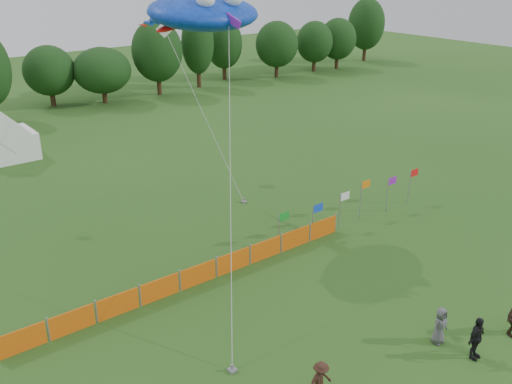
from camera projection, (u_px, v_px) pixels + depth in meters
ground at (355, 372)px, 20.99m from camera, size 160.00×160.00×0.00m
treeline at (15, 71)px, 53.11m from camera, size 104.57×8.78×8.36m
tent_right at (0, 138)px, 42.24m from camera, size 4.68×3.74×3.30m
barrier_fence at (198, 275)px, 26.39m from camera, size 17.90×0.06×1.00m
flag_row at (354, 200)px, 32.17m from camera, size 10.73×0.56×2.26m
spectator_c at (321, 381)px, 19.41m from camera, size 1.01×0.61×1.53m
spectator_d at (476, 338)px, 21.38m from camera, size 1.08×0.51×1.78m
spectator_e at (440, 326)px, 22.29m from camera, size 0.79×0.53×1.58m
stingray_kite at (200, 12)px, 28.34m from camera, size 10.03×19.34×12.73m
small_kite_white at (187, 78)px, 37.21m from camera, size 1.19×9.05×10.22m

